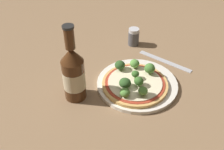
# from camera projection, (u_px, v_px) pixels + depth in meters

# --- Properties ---
(ground_plane) EXTENTS (3.00, 3.00, 0.00)m
(ground_plane) POSITION_uv_depth(u_px,v_px,m) (127.00, 86.00, 0.80)
(ground_plane) COLOR #846647
(plate) EXTENTS (0.25, 0.25, 0.01)m
(plate) POSITION_uv_depth(u_px,v_px,m) (137.00, 84.00, 0.80)
(plate) COLOR silver
(plate) RESTS_ON ground_plane
(pizza) EXTENTS (0.20, 0.20, 0.01)m
(pizza) POSITION_uv_depth(u_px,v_px,m) (135.00, 83.00, 0.78)
(pizza) COLOR tan
(pizza) RESTS_ON plate
(broccoli_floret_0) EXTENTS (0.03, 0.03, 0.03)m
(broccoli_floret_0) POSITION_uv_depth(u_px,v_px,m) (125.00, 83.00, 0.75)
(broccoli_floret_0) COLOR #89A866
(broccoli_floret_0) RESTS_ON pizza
(broccoli_floret_1) EXTENTS (0.03, 0.03, 0.03)m
(broccoli_floret_1) POSITION_uv_depth(u_px,v_px,m) (125.00, 92.00, 0.72)
(broccoli_floret_1) COLOR #89A866
(broccoli_floret_1) RESTS_ON pizza
(broccoli_floret_2) EXTENTS (0.03, 0.03, 0.03)m
(broccoli_floret_2) POSITION_uv_depth(u_px,v_px,m) (150.00, 68.00, 0.80)
(broccoli_floret_2) COLOR #89A866
(broccoli_floret_2) RESTS_ON pizza
(broccoli_floret_3) EXTENTS (0.03, 0.03, 0.03)m
(broccoli_floret_3) POSITION_uv_depth(u_px,v_px,m) (120.00, 65.00, 0.81)
(broccoli_floret_3) COLOR #89A866
(broccoli_floret_3) RESTS_ON pizza
(broccoli_floret_4) EXTENTS (0.03, 0.03, 0.03)m
(broccoli_floret_4) POSITION_uv_depth(u_px,v_px,m) (139.00, 81.00, 0.75)
(broccoli_floret_4) COLOR #89A866
(broccoli_floret_4) RESTS_ON pizza
(broccoli_floret_5) EXTENTS (0.02, 0.02, 0.03)m
(broccoli_floret_5) POSITION_uv_depth(u_px,v_px,m) (135.00, 74.00, 0.78)
(broccoli_floret_5) COLOR #89A866
(broccoli_floret_5) RESTS_ON pizza
(broccoli_floret_6) EXTENTS (0.03, 0.03, 0.03)m
(broccoli_floret_6) POSITION_uv_depth(u_px,v_px,m) (135.00, 64.00, 0.82)
(broccoli_floret_6) COLOR #89A866
(broccoli_floret_6) RESTS_ON pizza
(broccoli_floret_7) EXTENTS (0.03, 0.03, 0.03)m
(broccoli_floret_7) POSITION_uv_depth(u_px,v_px,m) (143.00, 91.00, 0.72)
(broccoli_floret_7) COLOR #89A866
(broccoli_floret_7) RESTS_ON pizza
(beer_bottle) EXTENTS (0.06, 0.06, 0.23)m
(beer_bottle) POSITION_uv_depth(u_px,v_px,m) (73.00, 73.00, 0.71)
(beer_bottle) COLOR #472814
(beer_bottle) RESTS_ON ground_plane
(pepper_shaker) EXTENTS (0.04, 0.04, 0.07)m
(pepper_shaker) POSITION_uv_depth(u_px,v_px,m) (134.00, 37.00, 0.97)
(pepper_shaker) COLOR #4C4C51
(pepper_shaker) RESTS_ON ground_plane
(fork) EXTENTS (0.06, 0.19, 0.00)m
(fork) POSITION_uv_depth(u_px,v_px,m) (165.00, 61.00, 0.90)
(fork) COLOR #B2B2B7
(fork) RESTS_ON ground_plane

